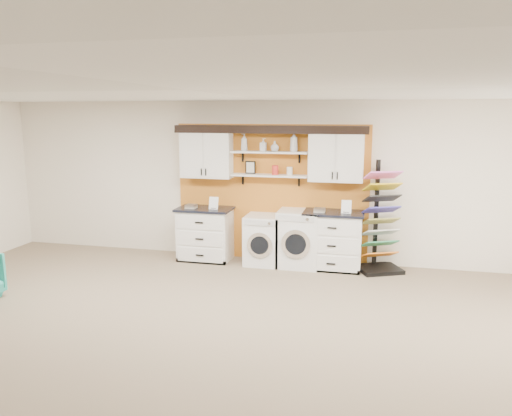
% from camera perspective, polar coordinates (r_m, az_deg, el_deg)
% --- Properties ---
extents(floor, '(10.00, 10.00, 0.00)m').
position_cam_1_polar(floor, '(5.52, -7.00, -17.19)').
color(floor, '#847458').
rests_on(floor, ground).
extents(ceiling, '(10.00, 10.00, 0.00)m').
position_cam_1_polar(ceiling, '(4.89, -7.76, 13.23)').
color(ceiling, white).
rests_on(ceiling, wall_back).
extents(wall_back, '(10.00, 0.00, 10.00)m').
position_cam_1_polar(wall_back, '(8.82, 1.81, 3.06)').
color(wall_back, silver).
rests_on(wall_back, floor).
extents(accent_panel, '(3.40, 0.07, 2.40)m').
position_cam_1_polar(accent_panel, '(8.81, 1.76, 1.74)').
color(accent_panel, '#C57221').
rests_on(accent_panel, wall_back).
extents(upper_cabinet_left, '(0.90, 0.35, 0.84)m').
position_cam_1_polar(upper_cabinet_left, '(8.86, -5.66, 6.18)').
color(upper_cabinet_left, white).
rests_on(upper_cabinet_left, wall_back).
extents(upper_cabinet_right, '(0.90, 0.35, 0.84)m').
position_cam_1_polar(upper_cabinet_right, '(8.41, 9.15, 5.84)').
color(upper_cabinet_right, white).
rests_on(upper_cabinet_right, wall_back).
extents(shelf_lower, '(1.32, 0.28, 0.03)m').
position_cam_1_polar(shelf_lower, '(8.61, 1.55, 3.74)').
color(shelf_lower, white).
rests_on(shelf_lower, wall_back).
extents(shelf_upper, '(1.32, 0.28, 0.03)m').
position_cam_1_polar(shelf_upper, '(8.57, 1.56, 6.40)').
color(shelf_upper, white).
rests_on(shelf_upper, wall_back).
extents(crown_molding, '(3.30, 0.41, 0.13)m').
position_cam_1_polar(crown_molding, '(8.56, 1.59, 9.06)').
color(crown_molding, black).
rests_on(crown_molding, wall_back).
extents(picture_frame, '(0.18, 0.02, 0.22)m').
position_cam_1_polar(picture_frame, '(8.72, -0.64, 4.66)').
color(picture_frame, black).
rests_on(picture_frame, shelf_lower).
extents(canister_red, '(0.11, 0.11, 0.16)m').
position_cam_1_polar(canister_red, '(8.58, 2.21, 4.35)').
color(canister_red, red).
rests_on(canister_red, shelf_lower).
extents(canister_cream, '(0.10, 0.10, 0.14)m').
position_cam_1_polar(canister_cream, '(8.53, 3.86, 4.24)').
color(canister_cream, silver).
rests_on(canister_cream, shelf_lower).
extents(base_cabinet_left, '(0.96, 0.66, 0.94)m').
position_cam_1_polar(base_cabinet_left, '(8.94, -5.81, -2.94)').
color(base_cabinet_left, white).
rests_on(base_cabinet_left, floor).
extents(base_cabinet_right, '(1.00, 0.66, 0.97)m').
position_cam_1_polar(base_cabinet_right, '(8.49, 8.79, -3.65)').
color(base_cabinet_right, white).
rests_on(base_cabinet_right, floor).
extents(washer, '(0.61, 0.71, 0.86)m').
position_cam_1_polar(washer, '(8.67, 0.91, -3.62)').
color(washer, white).
rests_on(washer, floor).
extents(dryer, '(0.69, 0.71, 0.97)m').
position_cam_1_polar(dryer, '(8.55, 4.91, -3.48)').
color(dryer, white).
rests_on(dryer, floor).
extents(sample_rack, '(0.84, 0.79, 1.84)m').
position_cam_1_polar(sample_rack, '(8.48, 13.94, -3.30)').
color(sample_rack, black).
rests_on(sample_rack, floor).
extents(soap_bottle_a, '(0.16, 0.16, 0.29)m').
position_cam_1_polar(soap_bottle_a, '(8.66, -1.36, 7.52)').
color(soap_bottle_a, silver).
rests_on(soap_bottle_a, shelf_upper).
extents(soap_bottle_b, '(0.10, 0.10, 0.22)m').
position_cam_1_polar(soap_bottle_b, '(8.58, 0.83, 7.24)').
color(soap_bottle_b, silver).
rests_on(soap_bottle_b, shelf_upper).
extents(soap_bottle_c, '(0.15, 0.15, 0.18)m').
position_cam_1_polar(soap_bottle_c, '(8.54, 2.16, 7.08)').
color(soap_bottle_c, silver).
rests_on(soap_bottle_c, shelf_upper).
extents(soap_bottle_d, '(0.18, 0.18, 0.34)m').
position_cam_1_polar(soap_bottle_d, '(8.48, 4.35, 7.57)').
color(soap_bottle_d, silver).
rests_on(soap_bottle_d, shelf_upper).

